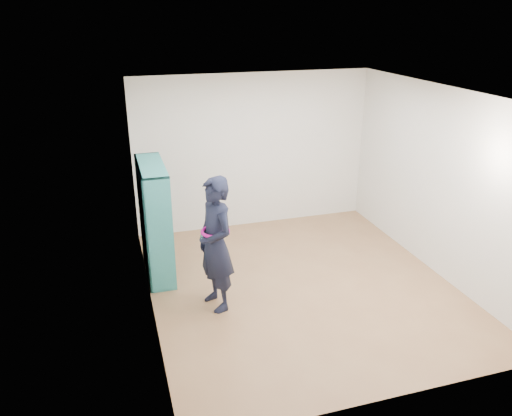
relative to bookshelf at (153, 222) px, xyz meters
name	(u,v)px	position (x,y,z in m)	size (l,w,h in m)	color
floor	(301,285)	(1.84, -0.97, -0.77)	(4.50, 4.50, 0.00)	brown
ceiling	(308,93)	(1.84, -0.97, 1.83)	(4.50, 4.50, 0.00)	white
wall_left	(145,214)	(-0.16, -0.97, 0.53)	(0.02, 4.50, 2.60)	silver
wall_right	(438,182)	(3.84, -0.97, 0.53)	(0.02, 4.50, 2.60)	silver
wall_back	(254,152)	(1.84, 1.28, 0.53)	(4.00, 0.02, 2.60)	silver
wall_front	(400,282)	(1.84, -3.22, 0.53)	(4.00, 0.02, 2.60)	silver
bookshelf	(153,222)	(0.00, 0.00, 0.00)	(0.35, 1.20, 1.60)	teal
person	(216,244)	(0.64, -1.12, 0.09)	(0.57, 0.71, 1.72)	black
smartphone	(202,236)	(0.49, -1.06, 0.20)	(0.03, 0.09, 0.13)	silver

